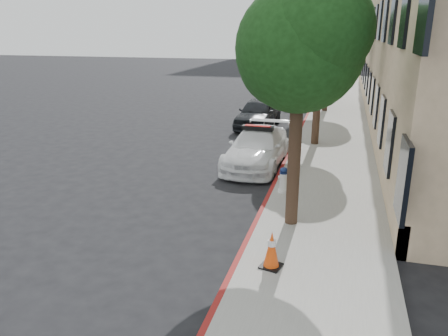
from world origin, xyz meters
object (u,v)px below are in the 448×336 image
at_px(police_car, 257,148).
at_px(parked_car_far, 300,92).
at_px(fire_hydrant, 283,180).
at_px(traffic_cone, 272,250).
at_px(parked_car_mid, 258,113).

distance_m(police_car, parked_car_far, 13.96).
distance_m(fire_hydrant, traffic_cone, 4.24).
xyz_separation_m(parked_car_far, fire_hydrant, (1.22, -16.82, -0.26)).
bearing_deg(parked_car_far, parked_car_mid, -107.13).
distance_m(parked_car_mid, traffic_cone, 13.67).
bearing_deg(parked_car_far, police_car, -98.03).
relative_size(fire_hydrant, traffic_cone, 0.98).
distance_m(police_car, traffic_cone, 7.27).
height_order(parked_car_mid, traffic_cone, parked_car_mid).
height_order(police_car, parked_car_mid, police_car).
relative_size(parked_car_mid, traffic_cone, 5.50).
height_order(parked_car_far, fire_hydrant, parked_car_far).
xyz_separation_m(police_car, fire_hydrant, (1.32, -2.85, -0.14)).
height_order(parked_car_far, traffic_cone, parked_car_far).
height_order(fire_hydrant, traffic_cone, traffic_cone).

